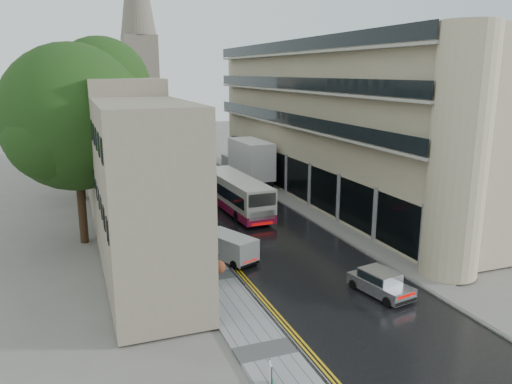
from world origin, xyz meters
TOP-DOWN VIEW (x-y plane):
  - ground at (0.00, 0.00)m, footprint 200.00×200.00m
  - road at (0.00, 27.50)m, footprint 9.00×85.00m
  - left_sidewalk at (-5.85, 27.50)m, footprint 2.70×85.00m
  - right_sidewalk at (5.40, 27.50)m, footprint 1.80×85.00m
  - old_shop_row at (-9.45, 30.00)m, footprint 4.50×56.00m
  - modern_block at (10.30, 26.00)m, footprint 8.00×40.00m
  - church_spire at (0.50, 82.00)m, footprint 6.40×6.40m
  - tree_near at (-12.50, 20.00)m, footprint 10.56×10.56m
  - tree_far at (-12.20, 33.00)m, footprint 9.24×9.24m
  - cream_bus at (-1.14, 20.71)m, footprint 2.93×10.93m
  - white_lorry at (3.15, 31.20)m, footprint 3.06×9.06m
  - silver_hatchback at (1.40, 4.32)m, footprint 2.20×3.80m
  - white_van at (-4.30, 11.67)m, footprint 2.97×4.12m
  - navy_van at (-4.30, 26.00)m, footprint 2.64×4.88m
  - pedestrian at (-5.87, 22.42)m, footprint 0.75×0.55m
  - lamp_post_near at (-5.07, 18.36)m, footprint 0.97×0.44m
  - lamp_post_far at (-4.70, 34.28)m, footprint 0.83×0.32m
  - estate_sign at (-6.62, 0.26)m, footprint 0.20×0.54m

SIDE VIEW (x-z plane):
  - ground at x=0.00m, z-range 0.00..0.00m
  - road at x=0.00m, z-range 0.00..0.02m
  - left_sidewalk at x=-5.85m, z-range 0.00..0.12m
  - right_sidewalk at x=5.40m, z-range 0.00..0.12m
  - estate_sign at x=-6.62m, z-range 0.12..1.02m
  - silver_hatchback at x=1.40m, z-range 0.02..1.36m
  - white_van at x=-4.30m, z-range 0.02..1.73m
  - pedestrian at x=-5.87m, z-range 0.12..2.00m
  - navy_van at x=-4.30m, z-range 0.02..2.38m
  - cream_bus at x=-1.14m, z-range 0.02..2.98m
  - white_lorry at x=3.15m, z-range 0.02..4.72m
  - lamp_post_far at x=-4.70m, z-range 0.12..7.29m
  - lamp_post_near at x=-5.07m, z-range 0.12..8.56m
  - old_shop_row at x=-9.45m, z-range 0.00..12.00m
  - tree_far at x=-12.20m, z-range 0.00..12.46m
  - tree_near at x=-12.50m, z-range 0.00..13.89m
  - modern_block at x=10.30m, z-range 0.00..14.00m
  - church_spire at x=0.50m, z-range 0.00..40.00m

